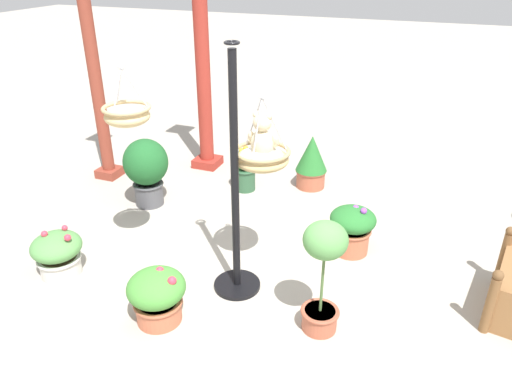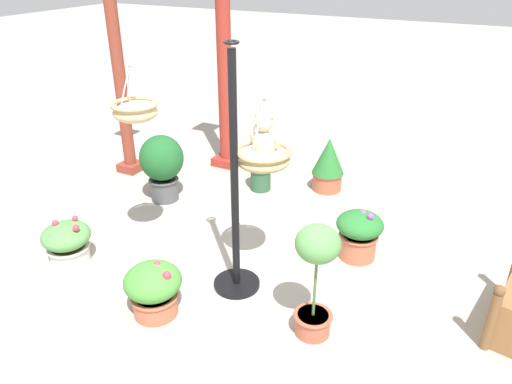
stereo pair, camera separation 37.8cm
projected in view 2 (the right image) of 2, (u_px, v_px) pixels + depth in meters
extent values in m
plane|color=#A8A093|center=(252.00, 288.00, 4.57)|extent=(40.00, 40.00, 0.00)
cylinder|color=black|center=(234.00, 181.00, 4.11)|extent=(0.07, 0.07, 2.22)
cylinder|color=black|center=(237.00, 283.00, 4.60)|extent=(0.44, 0.44, 0.04)
torus|color=black|center=(231.00, 42.00, 3.59)|extent=(0.12, 0.12, 0.02)
ellipsoid|color=tan|center=(263.00, 160.00, 4.19)|extent=(0.48, 0.48, 0.17)
torus|color=tan|center=(263.00, 152.00, 4.15)|extent=(0.50, 0.50, 0.04)
ellipsoid|color=silver|center=(263.00, 158.00, 4.18)|extent=(0.42, 0.42, 0.14)
cylinder|color=#B7B7BC|center=(276.00, 125.00, 4.05)|extent=(0.21, 0.13, 0.49)
cylinder|color=#B7B7BC|center=(256.00, 122.00, 4.13)|extent=(0.21, 0.13, 0.49)
cylinder|color=#B7B7BC|center=(258.00, 129.00, 3.96)|extent=(0.01, 0.23, 0.49)
torus|color=#B7B7BC|center=(264.00, 97.00, 3.93)|extent=(0.06, 0.06, 0.01)
ellipsoid|color=beige|center=(264.00, 144.00, 4.13)|extent=(0.21, 0.18, 0.24)
sphere|color=beige|center=(264.00, 123.00, 4.04)|extent=(0.18, 0.18, 0.16)
ellipsoid|color=beige|center=(267.00, 122.00, 4.10)|extent=(0.08, 0.07, 0.05)
sphere|color=black|center=(268.00, 121.00, 4.11)|extent=(0.02, 0.02, 0.02)
sphere|color=beige|center=(258.00, 114.00, 4.04)|extent=(0.06, 0.06, 0.06)
sphere|color=beige|center=(270.00, 116.00, 3.99)|extent=(0.06, 0.06, 0.06)
ellipsoid|color=beige|center=(254.00, 138.00, 4.18)|extent=(0.07, 0.12, 0.16)
ellipsoid|color=beige|center=(277.00, 142.00, 4.09)|extent=(0.07, 0.12, 0.16)
ellipsoid|color=beige|center=(262.00, 149.00, 4.26)|extent=(0.08, 0.14, 0.08)
ellipsoid|color=beige|center=(274.00, 151.00, 4.22)|extent=(0.08, 0.14, 0.08)
ellipsoid|color=tan|center=(135.00, 112.00, 4.41)|extent=(0.41, 0.41, 0.17)
torus|color=tan|center=(134.00, 104.00, 4.37)|extent=(0.44, 0.44, 0.04)
ellipsoid|color=silver|center=(135.00, 110.00, 4.40)|extent=(0.36, 0.36, 0.14)
cylinder|color=#B7B7BC|center=(143.00, 84.00, 4.29)|extent=(0.18, 0.11, 0.37)
cylinder|color=#B7B7BC|center=(128.00, 82.00, 4.36)|extent=(0.18, 0.11, 0.37)
cylinder|color=#B7B7BC|center=(125.00, 87.00, 4.21)|extent=(0.01, 0.20, 0.37)
torus|color=#B7B7BC|center=(130.00, 64.00, 4.21)|extent=(0.06, 0.06, 0.01)
cylinder|color=#9E2D23|center=(224.00, 64.00, 6.53)|extent=(0.20, 0.20, 2.96)
cube|color=#9E2D23|center=(227.00, 160.00, 7.18)|extent=(0.36, 0.36, 0.12)
cylinder|color=brown|center=(119.00, 71.00, 6.35)|extent=(0.16, 0.16, 2.87)
cube|color=brown|center=(131.00, 167.00, 6.97)|extent=(0.30, 0.30, 0.12)
cylinder|color=brown|center=(491.00, 321.00, 3.77)|extent=(0.08, 0.08, 0.54)
sphere|color=brown|center=(500.00, 291.00, 3.63)|extent=(0.09, 0.09, 0.09)
cylinder|color=#2D5638|center=(261.00, 179.00, 6.39)|extent=(0.27, 0.27, 0.30)
torus|color=#294E32|center=(261.00, 170.00, 6.32)|extent=(0.30, 0.30, 0.03)
cylinder|color=#382819|center=(261.00, 170.00, 6.33)|extent=(0.24, 0.24, 0.03)
ellipsoid|color=#56934C|center=(261.00, 160.00, 6.26)|extent=(0.29, 0.29, 0.26)
sphere|color=gold|center=(267.00, 151.00, 6.17)|extent=(0.06, 0.06, 0.06)
sphere|color=gold|center=(262.00, 148.00, 6.27)|extent=(0.07, 0.07, 0.07)
sphere|color=gold|center=(257.00, 150.00, 6.21)|extent=(0.06, 0.06, 0.06)
sphere|color=gold|center=(259.00, 153.00, 6.14)|extent=(0.09, 0.09, 0.09)
cylinder|color=#AD563D|center=(312.00, 323.00, 4.01)|extent=(0.29, 0.29, 0.19)
torus|color=#9C4E37|center=(313.00, 315.00, 3.97)|extent=(0.33, 0.33, 0.03)
cylinder|color=#382819|center=(313.00, 316.00, 3.97)|extent=(0.26, 0.26, 0.03)
cylinder|color=#4C6B38|center=(315.00, 288.00, 3.84)|extent=(0.02, 0.02, 0.55)
ellipsoid|color=#56934C|center=(318.00, 244.00, 3.65)|extent=(0.36, 0.36, 0.30)
cylinder|color=#BC6042|center=(358.00, 246.00, 4.98)|extent=(0.37, 0.37, 0.27)
torus|color=#A9573B|center=(359.00, 235.00, 4.93)|extent=(0.41, 0.41, 0.03)
cylinder|color=#382819|center=(359.00, 236.00, 4.93)|extent=(0.33, 0.33, 0.03)
ellipsoid|color=#28702D|center=(360.00, 224.00, 4.87)|extent=(0.48, 0.48, 0.24)
sphere|color=purple|center=(371.00, 216.00, 4.74)|extent=(0.07, 0.07, 0.07)
sphere|color=purple|center=(363.00, 213.00, 4.87)|extent=(0.07, 0.07, 0.07)
cylinder|color=#BC6042|center=(155.00, 304.00, 4.22)|extent=(0.39, 0.39, 0.20)
torus|color=#A9573B|center=(154.00, 296.00, 4.18)|extent=(0.42, 0.42, 0.03)
cylinder|color=#382819|center=(154.00, 296.00, 4.18)|extent=(0.34, 0.34, 0.03)
ellipsoid|color=#478E38|center=(153.00, 281.00, 4.11)|extent=(0.50, 0.50, 0.29)
sphere|color=#E0384C|center=(167.00, 275.00, 3.99)|extent=(0.08, 0.08, 0.08)
sphere|color=#E0384C|center=(157.00, 265.00, 4.12)|extent=(0.07, 0.07, 0.07)
cylinder|color=#4C4C51|center=(164.00, 189.00, 6.13)|extent=(0.35, 0.35, 0.29)
torus|color=#444449|center=(164.00, 180.00, 6.07)|extent=(0.38, 0.38, 0.03)
cylinder|color=#382819|center=(164.00, 180.00, 6.08)|extent=(0.30, 0.30, 0.03)
ellipsoid|color=#1E5B28|center=(161.00, 158.00, 5.94)|extent=(0.55, 0.55, 0.57)
cylinder|color=beige|center=(70.00, 254.00, 4.90)|extent=(0.39, 0.39, 0.20)
torus|color=#BCB7AE|center=(68.00, 247.00, 4.86)|extent=(0.42, 0.42, 0.03)
cylinder|color=#382819|center=(68.00, 248.00, 4.87)|extent=(0.34, 0.34, 0.03)
ellipsoid|color=#56934C|center=(66.00, 236.00, 4.80)|extent=(0.48, 0.48, 0.25)
sphere|color=#E0384C|center=(76.00, 228.00, 4.67)|extent=(0.07, 0.07, 0.07)
sphere|color=#E0384C|center=(75.00, 218.00, 4.85)|extent=(0.06, 0.06, 0.06)
sphere|color=#E0384C|center=(55.00, 223.00, 4.75)|extent=(0.06, 0.06, 0.06)
cylinder|color=#AD563D|center=(327.00, 181.00, 6.40)|extent=(0.38, 0.38, 0.24)
torus|color=#9C4E37|center=(328.00, 173.00, 6.34)|extent=(0.42, 0.42, 0.03)
cylinder|color=#382819|center=(328.00, 174.00, 6.35)|extent=(0.33, 0.33, 0.03)
cone|color=#28702D|center=(329.00, 156.00, 6.23)|extent=(0.42, 0.42, 0.48)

